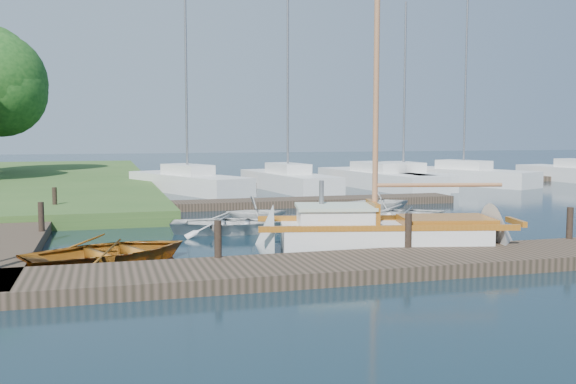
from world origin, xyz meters
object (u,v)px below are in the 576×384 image
object	(u,v)px
mooring_post_5	(55,199)
tender_b	(256,208)
mooring_post_4	(41,217)
sailboat	(389,238)
dinghy	(110,248)
marina_boat_0	(188,181)
marina_boat_4	(403,177)
mooring_post_1	(218,239)
marina_boat_2	(288,179)
mooring_post_2	(408,230)
tender_d	(378,199)
marina_boat_5	(463,174)
tender_c	(405,211)
mooring_post_3	(570,223)
marina_boat_3	(377,177)
tender_a	(228,221)

from	to	relation	value
mooring_post_5	tender_b	world-z (taller)	mooring_post_5
mooring_post_4	sailboat	xyz separation A→B (m)	(8.49, -3.97, -0.36)
dinghy	marina_boat_0	size ratio (longest dim) A/B	0.34
mooring_post_4	marina_boat_4	distance (m)	22.11
mooring_post_1	marina_boat_2	world-z (taller)	marina_boat_2
mooring_post_2	marina_boat_0	distance (m)	19.16
tender_d	marina_boat_5	distance (m)	16.05
mooring_post_1	sailboat	xyz separation A→B (m)	(4.49, 1.03, -0.36)
mooring_post_4	marina_boat_0	world-z (taller)	marina_boat_0
sailboat	marina_boat_4	world-z (taller)	marina_boat_4
mooring_post_5	tender_b	xyz separation A→B (m)	(6.43, -3.19, -0.18)
mooring_post_4	sailboat	world-z (taller)	sailboat
tender_c	marina_boat_2	bearing A→B (deg)	2.40
mooring_post_1	marina_boat_2	size ratio (longest dim) A/B	0.07
mooring_post_3	marina_boat_5	xyz separation A→B (m)	(8.86, 19.61, -0.13)
mooring_post_5	tender_b	size ratio (longest dim) A/B	0.41
mooring_post_4	marina_boat_2	distance (m)	17.50
tender_d	marina_boat_2	distance (m)	11.02
tender_b	mooring_post_2	bearing A→B (deg)	-153.92
tender_c	marina_boat_5	bearing A→B (deg)	-38.01
mooring_post_4	mooring_post_2	bearing A→B (deg)	-30.47
sailboat	marina_boat_3	distance (m)	19.18
marina_boat_2	mooring_post_2	bearing A→B (deg)	164.81
dinghy	tender_b	world-z (taller)	tender_b
mooring_post_5	tender_a	distance (m)	7.05
mooring_post_5	marina_boat_0	bearing A→B (deg)	57.48
marina_boat_0	tender_d	bearing A→B (deg)	-178.26
tender_b	marina_boat_0	distance (m)	12.17
tender_a	tender_b	size ratio (longest dim) A/B	1.73
marina_boat_0	marina_boat_2	world-z (taller)	marina_boat_2
tender_a	marina_boat_5	xyz separation A→B (m)	(16.64, 14.35, 0.22)
dinghy	marina_boat_5	xyz separation A→B (m)	(20.09, 18.28, 0.18)
mooring_post_3	tender_a	world-z (taller)	mooring_post_3
sailboat	marina_boat_5	world-z (taller)	marina_boat_5
mooring_post_4	mooring_post_5	size ratio (longest dim) A/B	1.00
mooring_post_2	tender_d	size ratio (longest dim) A/B	0.34
mooring_post_2	mooring_post_1	bearing A→B (deg)	180.00
tender_d	marina_boat_5	bearing A→B (deg)	-41.06
sailboat	tender_c	distance (m)	5.99
tender_a	marina_boat_0	xyz separation A→B (m)	(0.50, 13.70, 0.22)
tender_c	mooring_post_4	bearing A→B (deg)	95.64
marina_boat_2	marina_boat_4	size ratio (longest dim) A/B	1.18
marina_boat_3	marina_boat_2	bearing A→B (deg)	82.75
tender_c	marina_boat_3	size ratio (longest dim) A/B	0.25
tender_a	dinghy	bearing A→B (deg)	152.34
marina_boat_5	marina_boat_3	bearing A→B (deg)	74.93
mooring_post_2	tender_a	world-z (taller)	mooring_post_2
dinghy	marina_boat_2	distance (m)	19.62
mooring_post_4	mooring_post_5	xyz separation A→B (m)	(0.00, 5.00, 0.00)
mooring_post_2	mooring_post_4	xyz separation A→B (m)	(-8.50, 5.00, 0.00)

